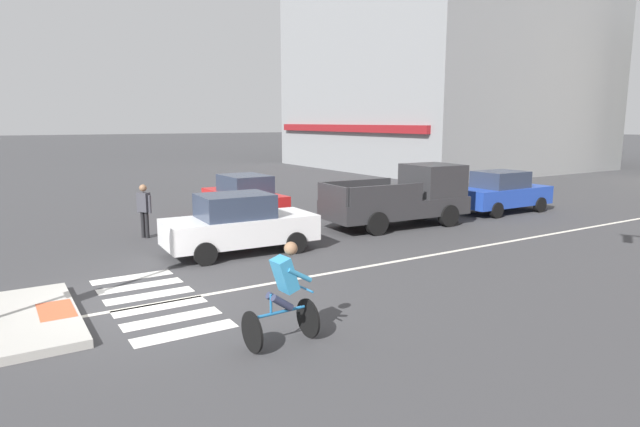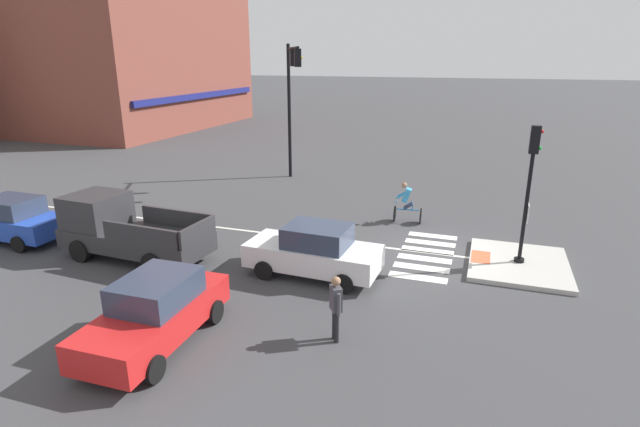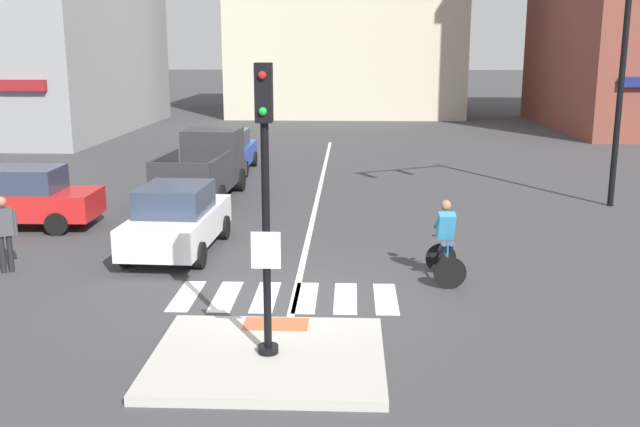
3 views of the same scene
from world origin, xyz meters
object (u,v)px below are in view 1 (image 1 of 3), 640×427
at_px(pickup_truck_charcoal_westbound_far, 407,197).
at_px(cyclist, 284,292).
at_px(car_red_cross_left, 244,197).
at_px(car_blue_westbound_distant, 502,192).
at_px(pedestrian_at_curb_left, 144,207).
at_px(car_white_westbound_near, 239,224).

relative_size(pickup_truck_charcoal_westbound_far, cyclist, 3.09).
xyz_separation_m(car_red_cross_left, pickup_truck_charcoal_westbound_far, (4.13, 4.30, 0.17)).
height_order(pickup_truck_charcoal_westbound_far, cyclist, pickup_truck_charcoal_westbound_far).
xyz_separation_m(car_blue_westbound_distant, car_red_cross_left, (-4.05, -9.29, 0.00)).
distance_m(car_red_cross_left, pickup_truck_charcoal_westbound_far, 5.96).
xyz_separation_m(pickup_truck_charcoal_westbound_far, pedestrian_at_curb_left, (-2.69, -8.26, 0.00)).
distance_m(car_red_cross_left, pedestrian_at_curb_left, 4.22).
relative_size(pickup_truck_charcoal_westbound_far, pedestrian_at_curb_left, 3.11).
bearing_deg(car_white_westbound_near, pedestrian_at_curb_left, -152.71).
bearing_deg(cyclist, car_blue_westbound_distant, 116.84).
distance_m(car_white_westbound_near, cyclist, 6.33).
bearing_deg(pickup_truck_charcoal_westbound_far, car_blue_westbound_distant, 90.92).
bearing_deg(car_red_cross_left, car_blue_westbound_distant, 66.46).
height_order(car_blue_westbound_distant, car_white_westbound_near, same).
bearing_deg(car_red_cross_left, car_white_westbound_near, -25.28).
bearing_deg(pedestrian_at_curb_left, car_red_cross_left, 109.85).
bearing_deg(pedestrian_at_curb_left, car_blue_westbound_distant, 78.84).
relative_size(car_red_cross_left, pedestrian_at_curb_left, 2.47).
xyz_separation_m(car_blue_westbound_distant, car_white_westbound_near, (0.71, -11.54, 0.00)).
bearing_deg(car_blue_westbound_distant, car_white_westbound_near, -86.46).
xyz_separation_m(car_white_westbound_near, cyclist, (6.05, -1.84, 0.06)).
height_order(car_white_westbound_near, pickup_truck_charcoal_westbound_far, pickup_truck_charcoal_westbound_far).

